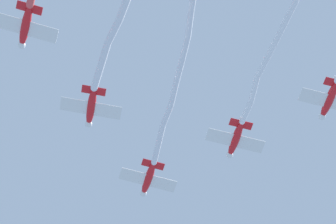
# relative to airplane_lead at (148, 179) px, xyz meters

# --- Properties ---
(airplane_lead) EXTENTS (5.53, 7.22, 1.78)m
(airplane_lead) POSITION_rel_airplane_lead_xyz_m (0.00, 0.00, 0.00)
(airplane_lead) COLOR red
(smoke_trail_lead) EXTENTS (22.67, 9.28, 3.16)m
(smoke_trail_lead) POSITION_rel_airplane_lead_xyz_m (13.51, -4.90, 0.92)
(smoke_trail_lead) COLOR white
(airplane_left_wing) EXTENTS (5.52, 7.13, 1.78)m
(airplane_left_wing) POSITION_rel_airplane_lead_xyz_m (4.55, -10.84, 0.00)
(airplane_left_wing) COLOR red
(smoke_trail_left_wing) EXTENTS (17.79, 3.94, 1.75)m
(smoke_trail_left_wing) POSITION_rel_airplane_lead_xyz_m (15.35, -13.67, -0.57)
(smoke_trail_left_wing) COLOR white
(airplane_right_wing) EXTENTS (5.53, 7.20, 1.78)m
(airplane_right_wing) POSITION_rel_airplane_lead_xyz_m (10.31, 5.66, 0.30)
(airplane_right_wing) COLOR red
(smoke_trail_right_wing) EXTENTS (30.00, 8.06, 1.35)m
(smoke_trail_right_wing) POSITION_rel_airplane_lead_xyz_m (27.29, 0.83, -0.02)
(smoke_trail_right_wing) COLOR white
(airplane_slot) EXTENTS (5.53, 7.22, 1.78)m
(airplane_slot) POSITION_rel_airplane_lead_xyz_m (9.08, -21.70, -0.30)
(airplane_slot) COLOR red
(airplane_trail) EXTENTS (5.53, 7.20, 1.78)m
(airplane_trail) POSITION_rel_airplane_lead_xyz_m (20.62, 11.31, 0.00)
(airplane_trail) COLOR red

